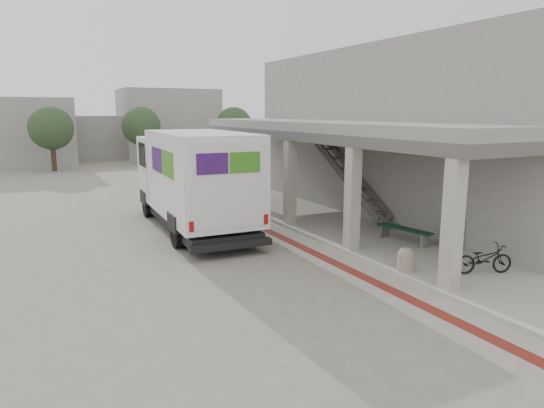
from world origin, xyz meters
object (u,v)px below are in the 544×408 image
utility_cabinet (452,233)px  bench (404,232)px  fedex_truck (193,178)px  bicycle_black (484,259)px

utility_cabinet → bench: bearing=131.2°
utility_cabinet → fedex_truck: bearing=139.9°
bench → utility_cabinet: (0.86, -1.24, 0.16)m
bench → utility_cabinet: bearing=-65.5°
utility_cabinet → bicycle_black: utility_cabinet is taller
utility_cabinet → bicycle_black: bearing=-112.2°
fedex_truck → bicycle_black: bearing=-57.3°
bench → bicycle_black: (-0.32, -3.42, 0.07)m
fedex_truck → utility_cabinet: bearing=-44.0°
fedex_truck → bench: (5.49, -5.44, -1.51)m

